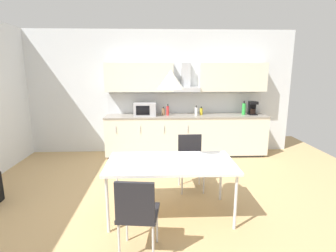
{
  "coord_description": "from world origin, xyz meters",
  "views": [
    {
      "loc": [
        0.18,
        -3.52,
        1.89
      ],
      "look_at": [
        0.35,
        0.66,
        1.0
      ],
      "focal_mm": 28.0,
      "sensor_mm": 36.0,
      "label": 1
    }
  ],
  "objects": [
    {
      "name": "kitchen_counter",
      "position": [
        0.82,
        2.21,
        0.46
      ],
      "size": [
        3.57,
        0.64,
        0.91
      ],
      "color": "#333333",
      "rests_on": "ground_plane"
    },
    {
      "name": "coffee_maker",
      "position": [
        2.32,
        2.23,
        1.06
      ],
      "size": [
        0.18,
        0.19,
        0.3
      ],
      "color": "black",
      "rests_on": "kitchen_counter"
    },
    {
      "name": "pendant_lamp",
      "position": [
        0.34,
        -0.33,
        1.78
      ],
      "size": [
        0.32,
        0.32,
        0.22
      ],
      "primitive_type": "cone",
      "color": "silver"
    },
    {
      "name": "chair_far_right",
      "position": [
        0.71,
        0.48,
        0.53
      ],
      "size": [
        0.42,
        0.42,
        0.87
      ],
      "color": "black",
      "rests_on": "ground_plane"
    },
    {
      "name": "dining_table",
      "position": [
        0.34,
        -0.33,
        0.7
      ],
      "size": [
        1.64,
        0.86,
        0.74
      ],
      "color": "white",
      "rests_on": "ground_plane"
    },
    {
      "name": "upper_wall_cabinets",
      "position": [
        0.82,
        2.35,
        1.73
      ],
      "size": [
        3.55,
        0.4,
        0.62
      ],
      "color": "silver"
    },
    {
      "name": "ground_plane",
      "position": [
        0.0,
        0.0,
        -0.01
      ],
      "size": [
        8.2,
        7.55,
        0.02
      ],
      "primitive_type": "cube",
      "color": "tan"
    },
    {
      "name": "bottle_red",
      "position": [
        0.41,
        2.2,
        1.02
      ],
      "size": [
        0.06,
        0.06,
        0.25
      ],
      "color": "red",
      "rests_on": "kitchen_counter"
    },
    {
      "name": "wall_back",
      "position": [
        0.0,
        2.57,
        1.39
      ],
      "size": [
        6.56,
        0.1,
        2.78
      ],
      "primitive_type": "cube",
      "color": "silver",
      "rests_on": "ground_plane"
    },
    {
      "name": "microwave",
      "position": [
        -0.1,
        2.21,
        1.05
      ],
      "size": [
        0.48,
        0.35,
        0.28
      ],
      "color": "#ADADB2",
      "rests_on": "kitchen_counter"
    },
    {
      "name": "bottle_brown",
      "position": [
        0.31,
        2.23,
        0.99
      ],
      "size": [
        0.08,
        0.08,
        0.19
      ],
      "color": "brown",
      "rests_on": "kitchen_counter"
    },
    {
      "name": "bottle_white",
      "position": [
        1.03,
        2.15,
        1.01
      ],
      "size": [
        0.06,
        0.06,
        0.22
      ],
      "color": "white",
      "rests_on": "kitchen_counter"
    },
    {
      "name": "backsplash_tile",
      "position": [
        0.82,
        2.5,
        1.14
      ],
      "size": [
        3.55,
        0.02,
        0.46
      ],
      "primitive_type": "cube",
      "color": "silver",
      "rests_on": "kitchen_counter"
    },
    {
      "name": "chair_near_left",
      "position": [
        -0.03,
        -1.14,
        0.53
      ],
      "size": [
        0.44,
        0.44,
        0.87
      ],
      "color": "black",
      "rests_on": "ground_plane"
    },
    {
      "name": "bottle_green",
      "position": [
        2.12,
        2.24,
        1.04
      ],
      "size": [
        0.08,
        0.08,
        0.31
      ],
      "color": "green",
      "rests_on": "kitchen_counter"
    },
    {
      "name": "bottle_yellow",
      "position": [
        1.16,
        2.24,
        0.99
      ],
      "size": [
        0.07,
        0.07,
        0.18
      ],
      "color": "yellow",
      "rests_on": "kitchen_counter"
    }
  ]
}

